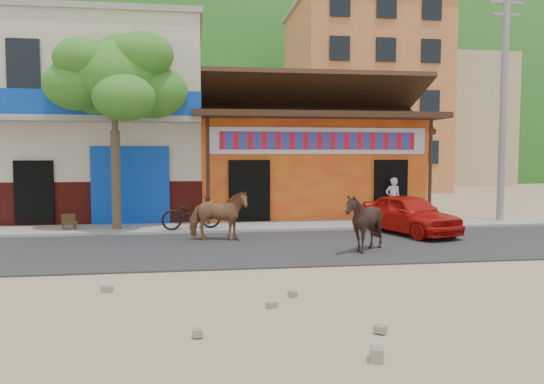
{
  "coord_description": "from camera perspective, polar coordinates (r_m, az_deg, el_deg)",
  "views": [
    {
      "loc": [
        -2.26,
        -10.82,
        2.42
      ],
      "look_at": [
        -0.21,
        3.0,
        1.4
      ],
      "focal_mm": 35.0,
      "sensor_mm": 36.0,
      "label": 1
    }
  ],
  "objects": [
    {
      "name": "ground",
      "position": [
        11.32,
        3.32,
        -8.17
      ],
      "size": [
        120.0,
        120.0,
        0.0
      ],
      "primitive_type": "plane",
      "color": "#9E825B",
      "rests_on": "ground"
    },
    {
      "name": "cow_tan",
      "position": [
        14.54,
        -5.8,
        -2.56
      ],
      "size": [
        1.68,
        0.9,
        1.36
      ],
      "primitive_type": "imported",
      "rotation": [
        0.0,
        0.0,
        1.47
      ],
      "color": "#93603B",
      "rests_on": "road"
    },
    {
      "name": "utility_pole",
      "position": [
        19.88,
        23.64,
        8.73
      ],
      "size": [
        0.24,
        0.24,
        8.0
      ],
      "primitive_type": "cylinder",
      "color": "gray",
      "rests_on": "sidewalk"
    },
    {
      "name": "scooter",
      "position": [
        16.26,
        -8.65,
        -2.29
      ],
      "size": [
        1.95,
        1.12,
        0.97
      ],
      "primitive_type": "imported",
      "rotation": [
        0.0,
        0.0,
        1.84
      ],
      "color": "black",
      "rests_on": "sidewalk"
    },
    {
      "name": "road",
      "position": [
        13.72,
        1.18,
        -5.9
      ],
      "size": [
        60.0,
        5.0,
        0.04
      ],
      "primitive_type": "cube",
      "color": "#28282B",
      "rests_on": "ground"
    },
    {
      "name": "cow_dark",
      "position": [
        13.0,
        9.87,
        -3.26
      ],
      "size": [
        1.32,
        1.18,
        1.42
      ],
      "primitive_type": "imported",
      "rotation": [
        0.0,
        0.0,
        -1.54
      ],
      "color": "black",
      "rests_on": "road"
    },
    {
      "name": "hillside",
      "position": [
        81.42,
        -6.91,
        10.89
      ],
      "size": [
        100.0,
        40.0,
        24.0
      ],
      "primitive_type": "ellipsoid",
      "color": "#194C14",
      "rests_on": "ground"
    },
    {
      "name": "cafe_chair_right",
      "position": [
        17.2,
        -20.96,
        -2.35
      ],
      "size": [
        0.53,
        0.53,
        0.86
      ],
      "primitive_type": null,
      "rotation": [
        0.0,
        0.0,
        0.4
      ],
      "color": "#453017",
      "rests_on": "sidewalk"
    },
    {
      "name": "pedestrian",
      "position": [
        18.88,
        12.87,
        -0.69
      ],
      "size": [
        0.55,
        0.37,
        1.47
      ],
      "primitive_type": "imported",
      "rotation": [
        0.0,
        0.0,
        3.1
      ],
      "color": "silver",
      "rests_on": "sidewalk"
    },
    {
      "name": "tree",
      "position": [
        16.8,
        -16.54,
        6.39
      ],
      "size": [
        3.0,
        3.0,
        6.0
      ],
      "primitive_type": null,
      "color": "#2D721E",
      "rests_on": "sidewalk"
    },
    {
      "name": "sidewalk",
      "position": [
        17.14,
        -0.78,
        -3.74
      ],
      "size": [
        60.0,
        2.0,
        0.12
      ],
      "primitive_type": "cube",
      "color": "gray",
      "rests_on": "ground"
    },
    {
      "name": "red_car",
      "position": [
        16.21,
        14.52,
        -2.3
      ],
      "size": [
        2.36,
        3.73,
        1.18
      ],
      "primitive_type": "imported",
      "rotation": [
        0.0,
        0.0,
        0.3
      ],
      "color": "red",
      "rests_on": "road"
    },
    {
      "name": "cafe_building",
      "position": [
        21.1,
        -17.38,
        6.91
      ],
      "size": [
        7.0,
        6.0,
        7.0
      ],
      "primitive_type": "cube",
      "color": "beige",
      "rests_on": "ground"
    },
    {
      "name": "apartment_front",
      "position": [
        36.77,
        9.58,
        9.7
      ],
      "size": [
        9.0,
        9.0,
        12.0
      ],
      "primitive_type": "cube",
      "color": "#CC723F",
      "rests_on": "ground"
    },
    {
      "name": "dance_club",
      "position": [
        21.26,
        3.13,
        2.49
      ],
      "size": [
        8.0,
        6.0,
        3.6
      ],
      "primitive_type": "cube",
      "color": "orange",
      "rests_on": "ground"
    },
    {
      "name": "apartment_rear",
      "position": [
        45.65,
        18.08,
        7.2
      ],
      "size": [
        8.0,
        8.0,
        10.0
      ],
      "primitive_type": "cube",
      "color": "tan",
      "rests_on": "ground"
    }
  ]
}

